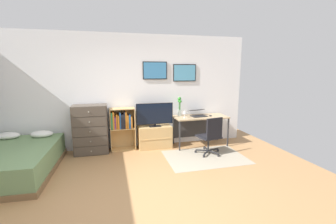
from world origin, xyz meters
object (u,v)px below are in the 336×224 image
object	(u,v)px
bed	(11,161)
television	(155,115)
office_chair	(211,135)
wine_glass	(185,112)
tv_stand	(155,137)
dresser	(91,129)
bookshelf	(122,125)
laptop	(198,113)
bamboo_vase	(180,106)
computer_mouse	(210,115)
desk	(199,121)

from	to	relation	value
bed	television	world-z (taller)	television
office_chair	wine_glass	bearing A→B (deg)	111.22
tv_stand	television	xyz separation A→B (m)	(0.00, -0.02, 0.55)
dresser	television	size ratio (longest dim) A/B	1.25
dresser	bookshelf	distance (m)	0.70
bed	laptop	bearing A→B (deg)	13.27
television	bamboo_vase	xyz separation A→B (m)	(0.64, 0.08, 0.18)
bamboo_vase	bed	bearing A→B (deg)	-166.10
tv_stand	laptop	distance (m)	1.21
tv_stand	computer_mouse	size ratio (longest dim) A/B	7.62
office_chair	bed	bearing A→B (deg)	167.96
dresser	office_chair	distance (m)	2.69
bookshelf	television	xyz separation A→B (m)	(0.77, -0.06, 0.21)
bed	bookshelf	distance (m)	2.22
dresser	laptop	xyz separation A→B (m)	(2.55, -0.02, 0.25)
dresser	television	world-z (taller)	dresser
tv_stand	computer_mouse	xyz separation A→B (m)	(1.38, -0.15, 0.49)
laptop	wine_glass	distance (m)	0.41
computer_mouse	bamboo_vase	distance (m)	0.80
tv_stand	bamboo_vase	world-z (taller)	bamboo_vase
bamboo_vase	computer_mouse	bearing A→B (deg)	-16.03
bookshelf	dresser	bearing A→B (deg)	-175.33
dresser	office_chair	size ratio (longest dim) A/B	1.29
wine_glass	bamboo_vase	bearing A→B (deg)	103.69
television	wine_glass	distance (m)	0.72
computer_mouse	tv_stand	bearing A→B (deg)	173.83
dresser	wine_glass	xyz separation A→B (m)	(2.16, -0.15, 0.32)
dresser	computer_mouse	size ratio (longest dim) A/B	10.63
dresser	bamboo_vase	size ratio (longest dim) A/B	2.34
bookshelf	laptop	bearing A→B (deg)	-2.42
bed	desk	distance (m)	4.02
bed	tv_stand	world-z (taller)	bed
television	wine_glass	size ratio (longest dim) A/B	4.90
bed	wine_glass	distance (m)	3.60
dresser	television	bearing A→B (deg)	-0.29
dresser	television	distance (m)	1.49
tv_stand	television	distance (m)	0.55
desk	bed	bearing A→B (deg)	-168.98
bamboo_vase	wine_glass	world-z (taller)	bamboo_vase
bed	computer_mouse	world-z (taller)	computer_mouse
bed	office_chair	xyz separation A→B (m)	(3.90, -0.01, 0.21)
television	bamboo_vase	distance (m)	0.67
dresser	tv_stand	xyz separation A→B (m)	(1.46, 0.02, -0.29)
tv_stand	laptop	bearing A→B (deg)	-1.92
bed	bookshelf	bearing A→B (deg)	24.57
laptop	bamboo_vase	world-z (taller)	bamboo_vase
bed	bamboo_vase	distance (m)	3.62
dresser	wine_glass	bearing A→B (deg)	-4.04
television	office_chair	bearing A→B (deg)	-34.87
office_chair	computer_mouse	bearing A→B (deg)	55.47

